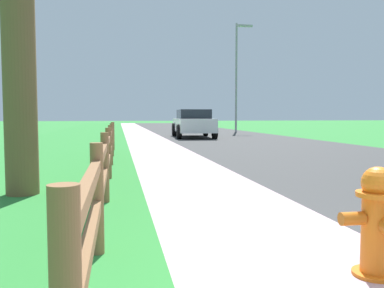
% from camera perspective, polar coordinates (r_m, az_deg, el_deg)
% --- Properties ---
extents(ground_plane, '(120.00, 120.00, 0.00)m').
position_cam_1_polar(ground_plane, '(27.00, -5.08, 1.46)').
color(ground_plane, '#2F8336').
extents(road_asphalt, '(7.00, 66.00, 0.01)m').
position_cam_1_polar(road_asphalt, '(29.48, 1.37, 1.69)').
color(road_asphalt, '#383838').
rests_on(road_asphalt, ground).
extents(curb_concrete, '(6.00, 66.00, 0.01)m').
position_cam_1_polar(curb_concrete, '(28.90, -11.37, 1.57)').
color(curb_concrete, '#BD9AA3').
rests_on(curb_concrete, ground).
extents(grass_verge, '(5.00, 66.00, 0.00)m').
position_cam_1_polar(grass_verge, '(28.97, -14.34, 1.53)').
color(grass_verge, '#2F8336').
rests_on(grass_verge, ground).
extents(fire_hydrant, '(0.58, 0.49, 0.81)m').
position_cam_1_polar(fire_hydrant, '(3.35, 24.22, -9.60)').
color(fire_hydrant, orange).
rests_on(fire_hydrant, ground).
extents(rail_fence, '(0.11, 12.84, 0.95)m').
position_cam_1_polar(rail_fence, '(7.81, -11.42, -0.70)').
color(rail_fence, brown).
rests_on(rail_fence, ground).
extents(parked_suv_white, '(2.19, 4.71, 1.48)m').
position_cam_1_polar(parked_suv_white, '(22.12, 0.18, 2.92)').
color(parked_suv_white, white).
rests_on(parked_suv_white, ground).
extents(street_lamp, '(1.17, 0.20, 7.40)m').
position_cam_1_polar(street_lamp, '(28.86, 6.30, 10.21)').
color(street_lamp, gray).
rests_on(street_lamp, ground).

